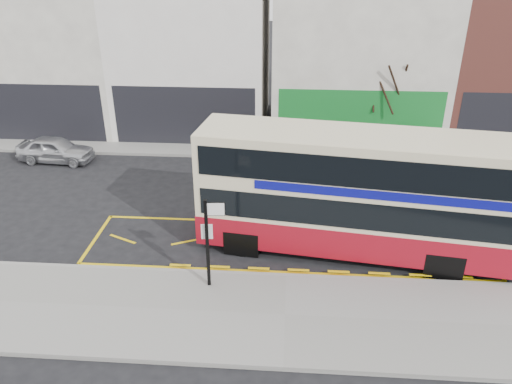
# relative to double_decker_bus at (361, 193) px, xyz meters

# --- Properties ---
(ground) EXTENTS (120.00, 120.00, 0.00)m
(ground) POSITION_rel_double_decker_bus_xyz_m (-2.39, -1.46, -2.26)
(ground) COLOR black
(ground) RESTS_ON ground
(pavement) EXTENTS (40.00, 4.00, 0.15)m
(pavement) POSITION_rel_double_decker_bus_xyz_m (-2.39, -3.76, -2.18)
(pavement) COLOR gray
(pavement) RESTS_ON ground
(kerb) EXTENTS (40.00, 0.15, 0.15)m
(kerb) POSITION_rel_double_decker_bus_xyz_m (-2.39, -1.83, -2.18)
(kerb) COLOR gray
(kerb) RESTS_ON ground
(far_pavement) EXTENTS (50.00, 3.00, 0.15)m
(far_pavement) POSITION_rel_double_decker_bus_xyz_m (-2.39, 9.54, -2.18)
(far_pavement) COLOR gray
(far_pavement) RESTS_ON ground
(road_markings) EXTENTS (14.00, 3.40, 0.01)m
(road_markings) POSITION_rel_double_decker_bus_xyz_m (-2.39, 0.14, -2.25)
(road_markings) COLOR yellow
(road_markings) RESTS_ON ground
(terrace_far_left) EXTENTS (8.00, 8.01, 10.80)m
(terrace_far_left) POSITION_rel_double_decker_bus_xyz_m (-15.89, 13.53, 2.56)
(terrace_far_left) COLOR white
(terrace_far_left) RESTS_ON ground
(terrace_left) EXTENTS (8.00, 8.01, 11.80)m
(terrace_left) POSITION_rel_double_decker_bus_xyz_m (-7.89, 13.53, 3.06)
(terrace_left) COLOR white
(terrace_left) RESTS_ON ground
(terrace_green_shop) EXTENTS (9.00, 8.01, 11.30)m
(terrace_green_shop) POSITION_rel_double_decker_bus_xyz_m (1.11, 13.53, 2.81)
(terrace_green_shop) COLOR white
(terrace_green_shop) RESTS_ON ground
(double_decker_bus) EXTENTS (10.99, 3.91, 4.29)m
(double_decker_bus) POSITION_rel_double_decker_bus_xyz_m (0.00, 0.00, 0.00)
(double_decker_bus) COLOR beige
(double_decker_bus) RESTS_ON ground
(bus_stop_post) EXTENTS (0.74, 0.14, 2.97)m
(bus_stop_post) POSITION_rel_double_decker_bus_xyz_m (-4.70, -2.50, -0.32)
(bus_stop_post) COLOR black
(bus_stop_post) RESTS_ON pavement
(car_silver) EXTENTS (3.80, 1.77, 1.26)m
(car_silver) POSITION_rel_double_decker_bus_xyz_m (-13.87, 7.06, -1.63)
(car_silver) COLOR silver
(car_silver) RESTS_ON ground
(car_grey) EXTENTS (3.96, 1.70, 1.27)m
(car_grey) POSITION_rel_double_decker_bus_xyz_m (-3.81, 7.34, -1.62)
(car_grey) COLOR #383A3F
(car_grey) RESTS_ON ground
(car_white) EXTENTS (5.01, 2.53, 1.40)m
(car_white) POSITION_rel_double_decker_bus_xyz_m (4.50, 8.00, -1.56)
(car_white) COLOR white
(car_white) RESTS_ON ground
(street_tree_right) EXTENTS (2.68, 2.68, 5.79)m
(street_tree_right) POSITION_rel_double_decker_bus_xyz_m (2.41, 10.08, 1.69)
(street_tree_right) COLOR black
(street_tree_right) RESTS_ON ground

